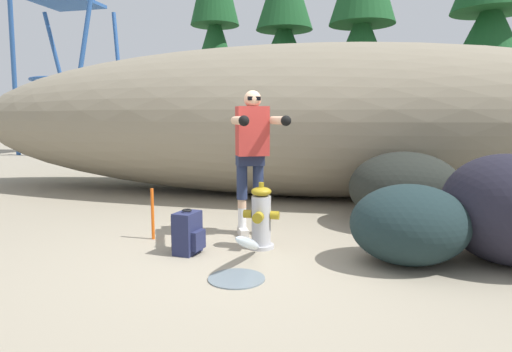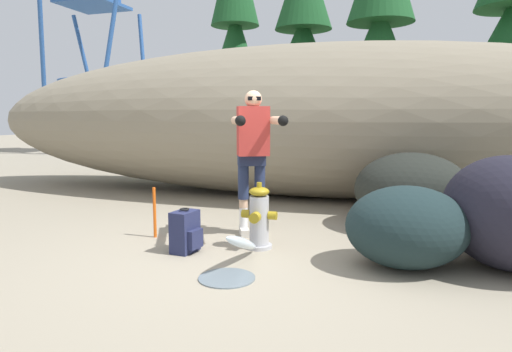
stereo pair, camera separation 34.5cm
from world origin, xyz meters
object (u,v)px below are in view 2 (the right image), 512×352
Objects in this scene: boulder_mid at (411,190)px; survey_stake at (155,212)px; utility_worker at (253,145)px; spare_backpack at (185,232)px; fire_hydrant at (259,218)px; boulder_large at (510,213)px; boulder_small at (407,227)px.

survey_stake is at bearing -154.14° from boulder_mid.
utility_worker reaches higher than spare_backpack.
fire_hydrant is 0.42× the size of utility_worker.
boulder_large is (2.64, -0.37, -0.56)m from utility_worker.
fire_hydrant is 1.52m from boulder_small.
boulder_mid is 3.24m from survey_stake.
boulder_small is 2.83m from survey_stake.
spare_backpack is 2.95m from boulder_mid.
boulder_large reaches higher than survey_stake.
utility_worker is 2.17m from boulder_mid.
boulder_large is at bearing 1.87° from fire_hydrant.
fire_hydrant is 0.49× the size of boulder_mid.
survey_stake is at bearing 177.63° from fire_hydrant.
fire_hydrant is 0.91m from utility_worker.
boulder_mid reaches higher than survey_stake.
boulder_large is 1.21× the size of boulder_small.
spare_backpack is at bearing -152.39° from fire_hydrant.
boulder_large is 0.93× the size of boulder_mid.
utility_worker is 2.87× the size of survey_stake.
boulder_large reaches higher than spare_backpack.
boulder_small is at bearing -93.02° from boulder_mid.
fire_hydrant is at bearing -2.37° from survey_stake.
boulder_mid is at bearing 42.47° from fire_hydrant.
boulder_small reaches higher than spare_backpack.
fire_hydrant is 2.17m from boulder_mid.
fire_hydrant is 1.31m from survey_stake.
fire_hydrant is at bearing -178.13° from boulder_large.
utility_worker is 1.29m from spare_backpack.
utility_worker reaches higher than boulder_large.
boulder_mid reaches higher than boulder_small.
boulder_small reaches higher than survey_stake.
utility_worker is 1.96m from boulder_small.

